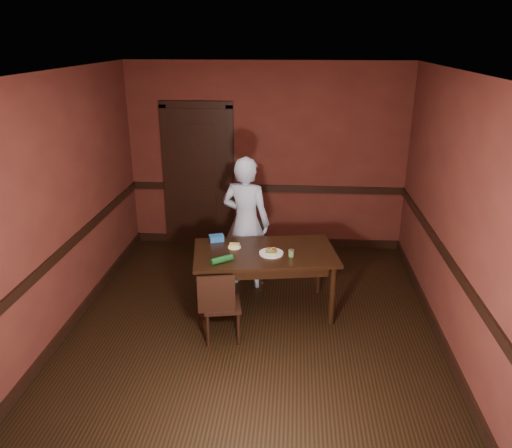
# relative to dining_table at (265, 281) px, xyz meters

# --- Properties ---
(floor) EXTENTS (4.00, 4.50, 0.01)m
(floor) POSITION_rel_dining_table_xyz_m (-0.10, -0.31, -0.37)
(floor) COLOR black
(floor) RESTS_ON ground
(ceiling) EXTENTS (4.00, 4.50, 0.01)m
(ceiling) POSITION_rel_dining_table_xyz_m (-0.10, -0.31, 2.33)
(ceiling) COLOR silver
(ceiling) RESTS_ON ground
(wall_back) EXTENTS (4.00, 0.02, 2.70)m
(wall_back) POSITION_rel_dining_table_xyz_m (-0.10, 1.94, 0.98)
(wall_back) COLOR #552219
(wall_back) RESTS_ON ground
(wall_front) EXTENTS (4.00, 0.02, 2.70)m
(wall_front) POSITION_rel_dining_table_xyz_m (-0.10, -2.56, 0.98)
(wall_front) COLOR #552219
(wall_front) RESTS_ON ground
(wall_left) EXTENTS (0.02, 4.50, 2.70)m
(wall_left) POSITION_rel_dining_table_xyz_m (-2.10, -0.31, 0.98)
(wall_left) COLOR #552219
(wall_left) RESTS_ON ground
(wall_right) EXTENTS (0.02, 4.50, 2.70)m
(wall_right) POSITION_rel_dining_table_xyz_m (1.90, -0.31, 0.98)
(wall_right) COLOR #552219
(wall_right) RESTS_ON ground
(dado_back) EXTENTS (4.00, 0.03, 0.10)m
(dado_back) POSITION_rel_dining_table_xyz_m (-0.10, 1.93, 0.53)
(dado_back) COLOR black
(dado_back) RESTS_ON ground
(dado_left) EXTENTS (0.03, 4.50, 0.10)m
(dado_left) POSITION_rel_dining_table_xyz_m (-2.09, -0.31, 0.53)
(dado_left) COLOR black
(dado_left) RESTS_ON ground
(dado_right) EXTENTS (0.03, 4.50, 0.10)m
(dado_right) POSITION_rel_dining_table_xyz_m (1.88, -0.31, 0.53)
(dado_right) COLOR black
(dado_right) RESTS_ON ground
(baseboard_back) EXTENTS (4.00, 0.03, 0.12)m
(baseboard_back) POSITION_rel_dining_table_xyz_m (-0.10, 1.93, -0.31)
(baseboard_back) COLOR black
(baseboard_back) RESTS_ON ground
(baseboard_left) EXTENTS (0.03, 4.50, 0.12)m
(baseboard_left) POSITION_rel_dining_table_xyz_m (-2.09, -0.31, -0.31)
(baseboard_left) COLOR black
(baseboard_left) RESTS_ON ground
(baseboard_right) EXTENTS (0.03, 4.50, 0.12)m
(baseboard_right) POSITION_rel_dining_table_xyz_m (1.88, -0.31, -0.31)
(baseboard_right) COLOR black
(baseboard_right) RESTS_ON ground
(door) EXTENTS (1.05, 0.07, 2.20)m
(door) POSITION_rel_dining_table_xyz_m (-1.10, 1.91, 0.72)
(door) COLOR black
(door) RESTS_ON ground
(dining_table) EXTENTS (1.71, 1.14, 0.74)m
(dining_table) POSITION_rel_dining_table_xyz_m (0.00, 0.00, 0.00)
(dining_table) COLOR black
(dining_table) RESTS_ON floor
(chair_far) EXTENTS (0.48, 0.48, 0.85)m
(chair_far) POSITION_rel_dining_table_xyz_m (-0.28, 0.54, 0.05)
(chair_far) COLOR black
(chair_far) RESTS_ON floor
(chair_near) EXTENTS (0.44, 0.44, 0.80)m
(chair_near) POSITION_rel_dining_table_xyz_m (-0.40, -0.61, 0.03)
(chair_near) COLOR black
(chair_near) RESTS_ON floor
(person) EXTENTS (0.69, 0.55, 1.67)m
(person) POSITION_rel_dining_table_xyz_m (-0.27, 0.64, 0.47)
(person) COLOR silver
(person) RESTS_ON floor
(sandwich_plate) EXTENTS (0.27, 0.27, 0.07)m
(sandwich_plate) POSITION_rel_dining_table_xyz_m (0.08, -0.06, 0.39)
(sandwich_plate) COLOR white
(sandwich_plate) RESTS_ON dining_table
(sauce_jar) EXTENTS (0.07, 0.07, 0.08)m
(sauce_jar) POSITION_rel_dining_table_xyz_m (0.30, -0.11, 0.41)
(sauce_jar) COLOR #53813E
(sauce_jar) RESTS_ON dining_table
(cheese_saucer) EXTENTS (0.15, 0.15, 0.05)m
(cheese_saucer) POSITION_rel_dining_table_xyz_m (-0.35, 0.08, 0.39)
(cheese_saucer) COLOR white
(cheese_saucer) RESTS_ON dining_table
(food_tub) EXTENTS (0.20, 0.17, 0.07)m
(food_tub) POSITION_rel_dining_table_xyz_m (-0.59, 0.25, 0.41)
(food_tub) COLOR blue
(food_tub) RESTS_ON dining_table
(wrapped_veg) EXTENTS (0.24, 0.20, 0.07)m
(wrapped_veg) POSITION_rel_dining_table_xyz_m (-0.44, -0.33, 0.41)
(wrapped_veg) COLOR #144F1D
(wrapped_veg) RESTS_ON dining_table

